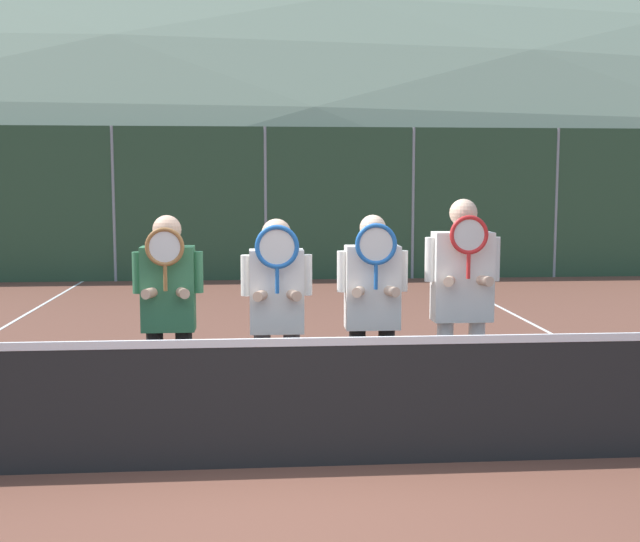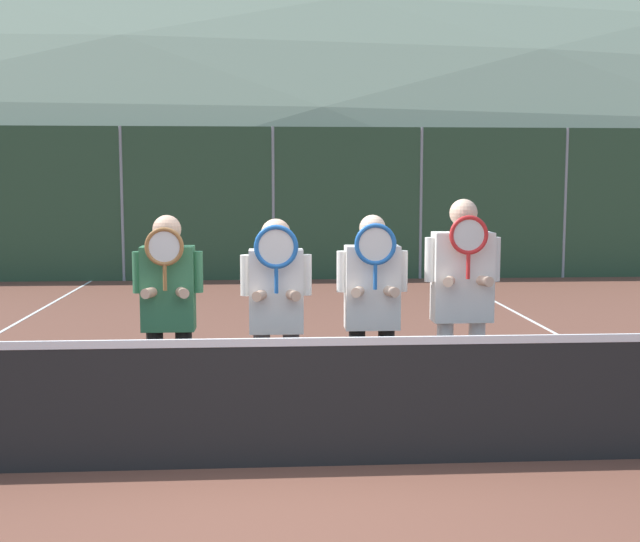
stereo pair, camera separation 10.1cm
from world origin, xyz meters
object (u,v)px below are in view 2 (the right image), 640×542
Objects in this scene: player_leftmost at (168,305)px; car_center at (450,228)px; player_rightmost at (462,295)px; car_left_of_center at (237,228)px; player_center_left at (276,306)px; car_far_left at (13,227)px; player_center_right at (372,305)px.

car_center reaches higher than player_leftmost.
car_center is at bearing 77.60° from player_rightmost.
player_center_left is at bearing -86.33° from car_left_of_center.
car_left_of_center reaches higher than player_leftmost.
player_center_left is 0.37× the size of car_far_left.
player_rightmost is at bearing -79.69° from car_left_of_center.
player_center_left is (0.83, -0.07, -0.00)m from player_leftmost.
player_center_left is 0.98× the size of player_center_right.
player_rightmost is 0.41× the size of car_center.
player_rightmost is at bearing -2.89° from player_center_right.
car_center is at bearing 67.84° from player_leftmost.
player_rightmost reaches higher than player_center_left.
car_center is (2.71, 12.32, -0.20)m from player_rightmost.
player_center_right is (0.75, 0.04, -0.00)m from player_center_left.
car_far_left is at bearing 118.20° from player_center_right.
car_far_left is at bearing -178.40° from car_left_of_center.
car_far_left is (-6.50, 12.12, -0.06)m from player_center_right.
player_center_right is 0.38× the size of car_far_left.
car_left_of_center is (-0.79, 12.30, -0.12)m from player_center_left.
player_rightmost is (2.28, -0.07, 0.07)m from player_leftmost.
car_far_left reaches higher than player_center_left.
player_center_right is at bearing 3.01° from player_center_left.
car_center is (3.41, 12.29, -0.12)m from player_center_right.
player_center_left is 1.45m from player_rightmost.
car_left_of_center is at bearing 93.67° from player_center_left.
car_left_of_center is at bearing 1.60° from car_far_left.
player_leftmost is at bearing 174.90° from player_center_left.
car_center is at bearing 0.93° from car_far_left.
player_center_right is at bearing 177.11° from player_rightmost.
car_center is (4.99, 12.25, -0.12)m from player_leftmost.
car_center is at bearing 0.27° from car_left_of_center.
player_rightmost reaches higher than player_center_right.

